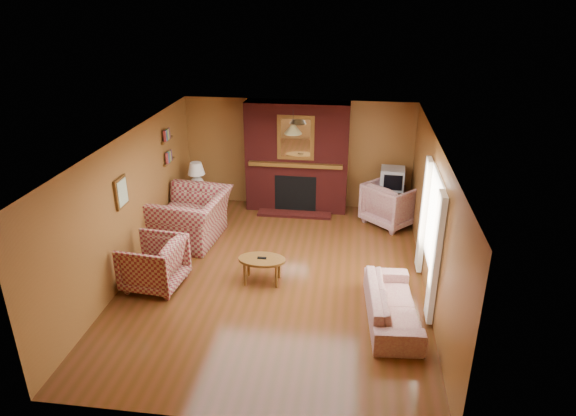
# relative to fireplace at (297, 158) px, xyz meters

# --- Properties ---
(floor) EXTENTS (6.50, 6.50, 0.00)m
(floor) POSITION_rel_fireplace_xyz_m (0.00, -2.98, -1.18)
(floor) COLOR #4F2D11
(floor) RESTS_ON ground
(ceiling) EXTENTS (6.50, 6.50, 0.00)m
(ceiling) POSITION_rel_fireplace_xyz_m (0.00, -2.98, 1.22)
(ceiling) COLOR white
(ceiling) RESTS_ON wall_back
(wall_back) EXTENTS (6.50, 0.00, 6.50)m
(wall_back) POSITION_rel_fireplace_xyz_m (0.00, 0.27, 0.02)
(wall_back) COLOR brown
(wall_back) RESTS_ON floor
(wall_front) EXTENTS (6.50, 0.00, 6.50)m
(wall_front) POSITION_rel_fireplace_xyz_m (0.00, -6.23, 0.02)
(wall_front) COLOR brown
(wall_front) RESTS_ON floor
(wall_left) EXTENTS (0.00, 6.50, 6.50)m
(wall_left) POSITION_rel_fireplace_xyz_m (-2.50, -2.98, 0.02)
(wall_left) COLOR brown
(wall_left) RESTS_ON floor
(wall_right) EXTENTS (0.00, 6.50, 6.50)m
(wall_right) POSITION_rel_fireplace_xyz_m (2.50, -2.98, 0.02)
(wall_right) COLOR brown
(wall_right) RESTS_ON floor
(fireplace) EXTENTS (2.20, 0.82, 2.40)m
(fireplace) POSITION_rel_fireplace_xyz_m (0.00, 0.00, 0.00)
(fireplace) COLOR #4C1210
(fireplace) RESTS_ON floor
(window_right) EXTENTS (0.10, 1.85, 2.00)m
(window_right) POSITION_rel_fireplace_xyz_m (2.45, -3.18, -0.06)
(window_right) COLOR silver
(window_right) RESTS_ON wall_right
(bookshelf) EXTENTS (0.09, 0.55, 0.71)m
(bookshelf) POSITION_rel_fireplace_xyz_m (-2.44, -1.08, 0.48)
(bookshelf) COLOR brown
(bookshelf) RESTS_ON wall_left
(botanical_print) EXTENTS (0.05, 0.40, 0.50)m
(botanical_print) POSITION_rel_fireplace_xyz_m (-2.47, -3.28, 0.37)
(botanical_print) COLOR brown
(botanical_print) RESTS_ON wall_left
(pendant_light) EXTENTS (0.36, 0.36, 0.48)m
(pendant_light) POSITION_rel_fireplace_xyz_m (0.00, -0.68, 0.82)
(pendant_light) COLOR black
(pendant_light) RESTS_ON ceiling
(plaid_loveseat) EXTENTS (1.42, 1.59, 0.97)m
(plaid_loveseat) POSITION_rel_fireplace_xyz_m (-1.85, -1.82, -0.70)
(plaid_loveseat) COLOR maroon
(plaid_loveseat) RESTS_ON floor
(plaid_armchair) EXTENTS (1.02, 0.99, 0.84)m
(plaid_armchair) POSITION_rel_fireplace_xyz_m (-1.95, -3.53, -0.76)
(plaid_armchair) COLOR maroon
(plaid_armchair) RESTS_ON floor
(floral_sofa) EXTENTS (0.83, 1.84, 0.53)m
(floral_sofa) POSITION_rel_fireplace_xyz_m (1.90, -3.98, -0.92)
(floral_sofa) COLOR #C0B094
(floral_sofa) RESTS_ON floor
(floral_armchair) EXTENTS (1.38, 1.38, 0.90)m
(floral_armchair) POSITION_rel_fireplace_xyz_m (2.06, -0.53, -0.73)
(floral_armchair) COLOR #C0B094
(floral_armchair) RESTS_ON floor
(coffee_table) EXTENTS (0.79, 0.49, 0.46)m
(coffee_table) POSITION_rel_fireplace_xyz_m (-0.21, -3.18, -0.80)
(coffee_table) COLOR brown
(coffee_table) RESTS_ON floor
(side_table) EXTENTS (0.44, 0.44, 0.56)m
(side_table) POSITION_rel_fireplace_xyz_m (-2.10, -0.53, -0.90)
(side_table) COLOR brown
(side_table) RESTS_ON floor
(table_lamp) EXTENTS (0.37, 0.37, 0.61)m
(table_lamp) POSITION_rel_fireplace_xyz_m (-2.10, -0.53, -0.29)
(table_lamp) COLOR silver
(table_lamp) RESTS_ON side_table
(tv_stand) EXTENTS (0.63, 0.58, 0.65)m
(tv_stand) POSITION_rel_fireplace_xyz_m (2.05, -0.18, -0.86)
(tv_stand) COLOR black
(tv_stand) RESTS_ON floor
(crt_tv) EXTENTS (0.52, 0.52, 0.45)m
(crt_tv) POSITION_rel_fireplace_xyz_m (2.05, -0.19, -0.30)
(crt_tv) COLOR #B0B2B8
(crt_tv) RESTS_ON tv_stand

